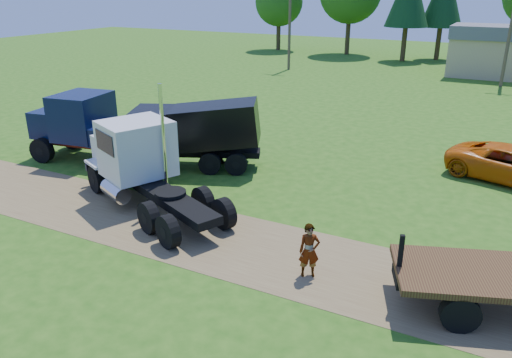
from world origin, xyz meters
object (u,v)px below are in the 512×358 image
at_px(white_semi_tractor, 138,161).
at_px(black_dump_truck, 187,131).
at_px(navy_truck, 96,127).
at_px(spectator_a, 309,251).

distance_m(white_semi_tractor, black_dump_truck, 4.18).
relative_size(navy_truck, spectator_a, 4.55).
distance_m(white_semi_tractor, spectator_a, 8.57).
relative_size(white_semi_tractor, navy_truck, 1.03).
xyz_separation_m(black_dump_truck, spectator_a, (8.73, -6.39, -0.93)).
height_order(black_dump_truck, spectator_a, black_dump_truck).
height_order(white_semi_tractor, navy_truck, white_semi_tractor).
bearing_deg(navy_truck, black_dump_truck, 6.85).
xyz_separation_m(navy_truck, spectator_a, (13.25, -5.12, -0.83)).
xyz_separation_m(white_semi_tractor, spectator_a, (8.23, -2.25, -0.79)).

